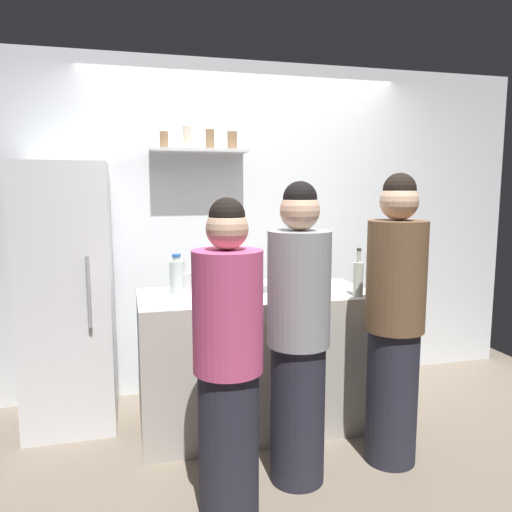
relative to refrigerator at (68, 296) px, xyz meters
name	(u,v)px	position (x,y,z in m)	size (l,w,h in m)	color
ground_plane	(292,458)	(1.33, -0.85, -0.90)	(5.28, 5.28, 0.00)	#726656
back_wall_assembly	(244,228)	(1.32, 0.40, 0.41)	(4.80, 0.32, 2.60)	white
refrigerator	(68,296)	(0.00, 0.00, 0.00)	(0.58, 0.68, 1.79)	white
counter	(256,359)	(1.23, -0.36, -0.43)	(1.56, 0.71, 0.92)	#B7B2A8
baking_pan	(273,286)	(1.37, -0.27, 0.05)	(0.34, 0.24, 0.05)	gray
utensil_holder	(185,280)	(0.79, -0.09, 0.09)	(0.10, 0.10, 0.22)	#B2B2B7
wine_bottle_dark_glass	(313,276)	(1.58, -0.51, 0.15)	(0.08, 0.08, 0.32)	black
wine_bottle_pale_glass	(358,278)	(1.85, -0.62, 0.15)	(0.07, 0.07, 0.31)	#B2BFB2
water_bottle_plastic	(177,276)	(0.71, -0.24, 0.15)	(0.09, 0.09, 0.26)	silver
person_brown_jacket	(394,323)	(1.89, -1.01, -0.05)	(0.34, 0.34, 1.71)	#262633
person_pink_top	(228,364)	(0.86, -1.25, -0.12)	(0.34, 0.34, 1.58)	#262633
person_grey_hoodie	(298,338)	(1.28, -1.06, -0.07)	(0.34, 0.34, 1.66)	#262633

